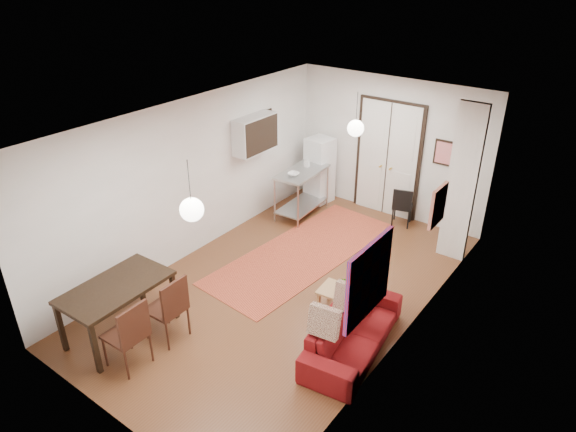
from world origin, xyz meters
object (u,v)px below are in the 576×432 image
Objects in this scene: dining_chair_far at (131,324)px; dining_chair_near at (170,299)px; sofa at (353,331)px; coffee_table at (346,296)px; dining_table at (116,291)px; black_side_chair at (405,202)px; fridge at (320,170)px; kitchen_counter at (302,186)px.

dining_chair_near is at bearing 178.33° from dining_chair_far.
sofa reaches higher than coffee_table.
dining_table reaches higher than sofa.
black_side_chair is (1.83, 5.67, -0.27)m from dining_table.
sofa is 1.94× the size of dining_chair_near.
fridge reaches higher than dining_chair_far.
sofa is 1.94× the size of dining_chair_far.
fridge is at bearing -172.90° from dining_chair_near.
dining_chair_near is (0.60, 0.46, -0.14)m from dining_table.
dining_table is 1.48× the size of dining_chair_near.
dining_table is (-2.90, -1.74, 0.46)m from sofa.
dining_chair_far reaches higher than black_side_chair.
kitchen_counter reaches higher than dining_table.
fridge is (-0.07, 0.78, 0.08)m from kitchen_counter.
fridge reaches higher than kitchen_counter.
coffee_table is at bearing 134.94° from dining_chair_near.
fridge is 5.84m from dining_chair_far.
kitchen_counter is 4.76m from dining_table.
dining_chair_far is 6.04m from black_side_chair.
fridge is 1.40× the size of dining_chair_near.
dining_table is at bearing 55.35° from black_side_chair.
kitchen_counter is (-3.01, 3.01, 0.36)m from sofa.
kitchen_counter is at bearing 91.36° from dining_table.
dining_chair_far is (0.60, -0.24, -0.14)m from dining_table.
kitchen_counter is at bearing -76.75° from fridge.
dining_chair_near is 5.35m from black_side_chair.
dining_chair_far is (-1.81, -2.61, 0.28)m from coffee_table.
coffee_table is 4.12m from fridge.
black_side_chair is at bearing 21.49° from kitchen_counter.
dining_chair_near is 1.00× the size of dining_chair_far.
dining_chair_near reaches higher than sofa.
sofa is at bearing 129.18° from dining_chair_far.
black_side_chair reaches higher than sofa.
fridge is 5.15m from dining_chair_near.
fridge is at bearing 31.07° from sofa.
black_side_chair reaches higher than coffee_table.
sofa is 3.05m from dining_chair_far.
kitchen_counter is 1.59× the size of black_side_chair.
black_side_chair is (1.23, 5.21, -0.12)m from dining_chair_near.
dining_table is 1.48× the size of dining_chair_far.
sofa is 2.29× the size of coffee_table.
sofa is 3.41m from dining_table.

